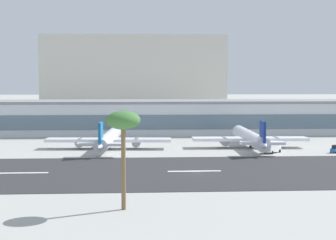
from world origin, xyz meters
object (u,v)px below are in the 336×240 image
Objects in this scene: airliner_navy_tail_gate_1 at (251,138)px; service_baggage_tug_1 at (335,149)px; service_box_truck_0 at (272,147)px; palm_tree_1 at (123,124)px; distant_hotel_block at (134,76)px; terminal_building at (173,117)px; airliner_blue_tail_gate_0 at (108,139)px.

airliner_navy_tail_gate_1 reaches higher than service_baggage_tug_1.
airliner_navy_tail_gate_1 reaches higher than service_box_truck_0.
service_baggage_tug_1 is 0.22× the size of palm_tree_1.
distant_hotel_block is 224.55m from palm_tree_1.
distant_hotel_block is at bearing 58.07° from service_box_truck_0.
service_box_truck_0 is 75.35m from palm_tree_1.
distant_hotel_block is at bearing 14.93° from airliner_navy_tail_gate_1.
terminal_building is 52.13m from airliner_blue_tail_gate_0.
airliner_blue_tail_gate_0 is at bearing -92.69° from distant_hotel_block.
airliner_navy_tail_gate_1 is (20.41, -46.98, -3.38)m from terminal_building.
service_box_truck_0 is 0.38× the size of palm_tree_1.
airliner_navy_tail_gate_1 is at bearing 63.18° from service_box_truck_0.
airliner_navy_tail_gate_1 is (35.94, -150.76, -20.18)m from distant_hotel_block.
airliner_navy_tail_gate_1 is at bearing -86.52° from airliner_blue_tail_gate_0.
terminal_building is at bearing -22.11° from airliner_blue_tail_gate_0.
service_baggage_tug_1 is (17.94, -0.68, -0.74)m from service_box_truck_0.
palm_tree_1 reaches higher than airliner_blue_tail_gate_0.
service_baggage_tug_1 is (21.73, -11.75, -1.99)m from airliner_navy_tail_gate_1.
airliner_blue_tail_gate_0 is 65.87m from service_baggage_tug_1.
palm_tree_1 is (-40.36, -62.52, 11.82)m from service_box_truck_0.
airliner_blue_tail_gate_0 is at bearing -115.76° from terminal_building.
terminal_building is 3.50× the size of airliner_navy_tail_gate_1.
distant_hotel_block is 173.86m from service_baggage_tug_1.
airliner_navy_tail_gate_1 is 2.92× the size of palm_tree_1.
terminal_building is 1.52× the size of distant_hotel_block.
service_box_truck_0 reaches higher than service_baggage_tug_1.
terminal_building reaches higher than service_baggage_tug_1.
palm_tree_1 is (-36.56, -73.59, 10.57)m from airliner_navy_tail_gate_1.
distant_hotel_block is 2.35× the size of airliner_blue_tail_gate_0.
distant_hotel_block is 17.60× the size of service_box_truck_0.
service_box_truck_0 is at bearing -99.81° from airliner_blue_tail_gate_0.
service_box_truck_0 is (3.79, -11.07, -1.25)m from airliner_navy_tail_gate_1.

